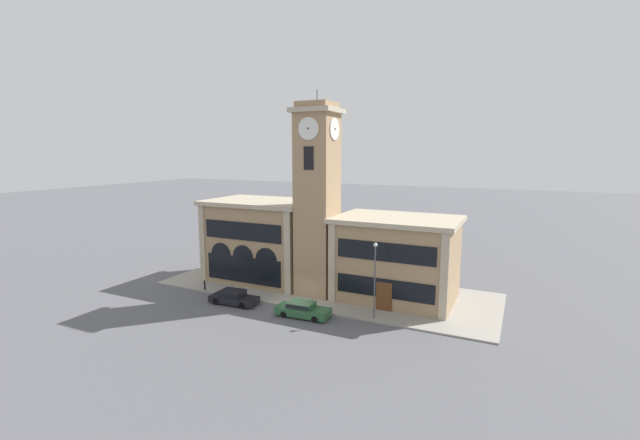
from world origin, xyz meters
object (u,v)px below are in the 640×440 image
at_px(parked_car_near, 233,297).
at_px(street_lamp, 375,270).
at_px(parked_car_mid, 302,309).
at_px(bollard, 205,285).

bearing_deg(parked_car_near, street_lamp, 5.56).
bearing_deg(parked_car_mid, street_lamp, 16.11).
bearing_deg(parked_car_near, parked_car_mid, -3.26).
height_order(parked_car_near, parked_car_mid, parked_car_mid).
distance_m(parked_car_mid, bollard, 12.81).
relative_size(parked_car_mid, bollard, 4.67).
bearing_deg(street_lamp, parked_car_mid, -160.62).
bearing_deg(parked_car_mid, parked_car_near, 176.74).
height_order(parked_car_mid, bollard, parked_car_mid).
bearing_deg(bollard, parked_car_near, -19.45).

